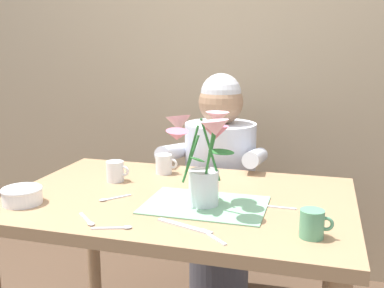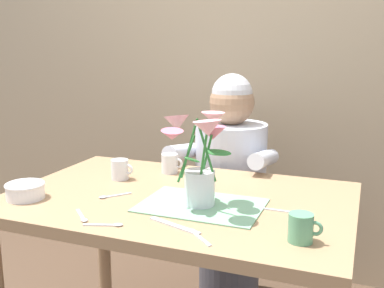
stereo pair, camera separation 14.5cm
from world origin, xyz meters
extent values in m
cube|color=tan|center=(0.00, 1.05, 1.25)|extent=(4.00, 0.10, 2.50)
cube|color=#9E7A56|center=(0.00, 0.00, 0.72)|extent=(1.20, 0.80, 0.04)
cylinder|color=#9E7A56|center=(-0.54, 0.34, 0.35)|extent=(0.06, 0.06, 0.70)
cylinder|color=#9E7A56|center=(0.54, 0.34, 0.35)|extent=(0.06, 0.06, 0.70)
cylinder|color=#4C4C56|center=(0.01, 0.62, 0.20)|extent=(0.30, 0.30, 0.40)
cylinder|color=silver|center=(0.01, 0.62, 0.65)|extent=(0.34, 0.34, 0.50)
sphere|color=#A37A5B|center=(0.01, 0.62, 1.00)|extent=(0.21, 0.21, 0.21)
sphere|color=silver|center=(0.01, 0.62, 1.04)|extent=(0.19, 0.19, 0.19)
cylinder|color=silver|center=(-0.18, 0.48, 0.78)|extent=(0.07, 0.33, 0.12)
cylinder|color=silver|center=(0.20, 0.48, 0.78)|extent=(0.07, 0.33, 0.12)
cube|color=#7AB289|center=(0.11, -0.07, 0.74)|extent=(0.40, 0.28, 0.00)
cylinder|color=silver|center=(0.11, -0.07, 0.80)|extent=(0.10, 0.10, 0.12)
cylinder|color=#2D7533|center=(0.13, -0.07, 0.93)|extent=(0.07, 0.02, 0.21)
cone|color=pink|center=(0.15, -0.07, 1.04)|extent=(0.11, 0.11, 0.04)
sphere|color=#E5D14C|center=(0.15, -0.07, 1.04)|extent=(0.02, 0.02, 0.02)
cylinder|color=#2D7533|center=(0.12, -0.05, 0.90)|extent=(0.04, 0.01, 0.15)
cone|color=#DB6684|center=(0.13, -0.02, 0.98)|extent=(0.11, 0.11, 0.05)
sphere|color=#E5D14C|center=(0.13, -0.02, 0.98)|extent=(0.02, 0.02, 0.02)
cylinder|color=#2D7533|center=(0.06, -0.05, 0.92)|extent=(0.05, 0.03, 0.18)
cone|color=pink|center=(0.01, -0.04, 1.01)|extent=(0.13, 0.13, 0.07)
sphere|color=#E5D14C|center=(0.01, -0.04, 1.01)|extent=(0.02, 0.02, 0.02)
cylinder|color=#2D7533|center=(0.07, -0.10, 0.90)|extent=(0.05, 0.05, 0.15)
cone|color=#DB6684|center=(0.03, -0.13, 0.98)|extent=(0.10, 0.10, 0.04)
sphere|color=#E5D14C|center=(0.03, -0.13, 0.99)|extent=(0.02, 0.02, 0.02)
cylinder|color=#2D7533|center=(0.14, -0.12, 0.92)|extent=(0.05, 0.04, 0.19)
cone|color=pink|center=(0.17, -0.16, 1.02)|extent=(0.11, 0.11, 0.06)
sphere|color=#E5D14C|center=(0.17, -0.16, 1.03)|extent=(0.02, 0.02, 0.02)
ellipsoid|color=#2D7533|center=(0.10, -0.13, 0.91)|extent=(0.05, 0.09, 0.05)
ellipsoid|color=#2D7533|center=(0.16, -0.04, 0.92)|extent=(0.10, 0.08, 0.03)
cylinder|color=white|center=(-0.48, -0.22, 0.77)|extent=(0.13, 0.13, 0.05)
torus|color=white|center=(-0.48, -0.22, 0.79)|extent=(0.14, 0.14, 0.01)
cube|color=silver|center=(0.10, -0.26, 0.74)|extent=(0.19, 0.08, 0.00)
cylinder|color=#569970|center=(0.46, -0.24, 0.78)|extent=(0.07, 0.07, 0.08)
torus|color=#569970|center=(0.50, -0.24, 0.78)|extent=(0.04, 0.01, 0.04)
cylinder|color=silver|center=(-0.15, 0.26, 0.78)|extent=(0.07, 0.07, 0.08)
torus|color=silver|center=(-0.11, 0.26, 0.78)|extent=(0.04, 0.01, 0.04)
cylinder|color=silver|center=(-0.30, 0.10, 0.78)|extent=(0.07, 0.07, 0.08)
torus|color=silver|center=(-0.26, 0.10, 0.78)|extent=(0.04, 0.01, 0.04)
cube|color=silver|center=(-0.20, -0.08, 0.74)|extent=(0.07, 0.08, 0.00)
ellipsoid|color=silver|center=(-0.23, -0.12, 0.74)|extent=(0.03, 0.03, 0.01)
cube|color=silver|center=(0.20, -0.32, 0.74)|extent=(0.08, 0.08, 0.00)
ellipsoid|color=silver|center=(0.16, -0.28, 0.74)|extent=(0.03, 0.03, 0.01)
cube|color=silver|center=(-0.21, -0.29, 0.74)|extent=(0.08, 0.08, 0.00)
ellipsoid|color=silver|center=(-0.17, -0.33, 0.74)|extent=(0.03, 0.03, 0.01)
cube|color=silver|center=(0.36, -0.02, 0.74)|extent=(0.10, 0.01, 0.00)
ellipsoid|color=silver|center=(0.30, -0.02, 0.74)|extent=(0.03, 0.02, 0.01)
cube|color=silver|center=(-0.11, -0.34, 0.74)|extent=(0.10, 0.04, 0.00)
ellipsoid|color=silver|center=(-0.06, -0.32, 0.74)|extent=(0.03, 0.03, 0.01)
camera|label=1|loc=(0.47, -1.46, 1.26)|focal=42.75mm
camera|label=2|loc=(0.61, -1.42, 1.26)|focal=42.75mm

